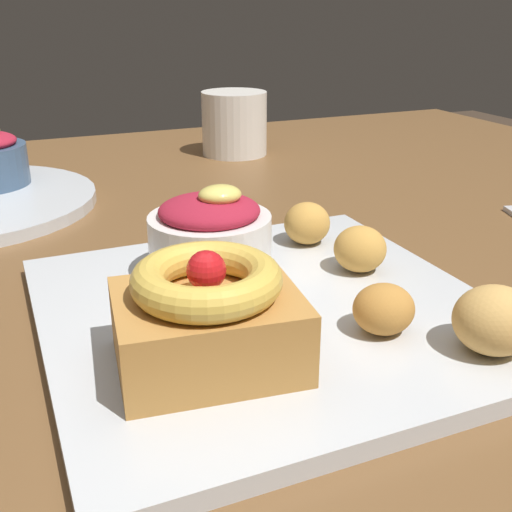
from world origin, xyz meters
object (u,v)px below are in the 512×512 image
Objects in this scene: cake_slice at (208,316)px; fritter_extra at (495,320)px; front_plate at (268,313)px; coffee_mug at (234,123)px; fritter_front at (384,309)px; fritter_middle at (360,249)px; fritter_back at (307,223)px; berry_ramekin at (210,237)px.

cake_slice reaches higher than fritter_extra.
front_plate is 3.24× the size of coffee_mug.
fritter_front is 0.43× the size of coffee_mug.
fritter_middle is 0.07m from fritter_back.
fritter_front is at bearing -101.67° from coffee_mug.
cake_slice is at bearing -109.90° from berry_ramekin.
fritter_back is at bearing -102.32° from coffee_mug.
fritter_front reaches higher than front_plate.
front_plate is 0.07m from berry_ramekin.
fritter_back is at bearing 50.25° from front_plate.
cake_slice is 0.17m from fritter_middle.
fritter_extra is at bearing -55.18° from berry_ramekin.
berry_ramekin is 1.83× the size of fritter_extra.
coffee_mug is at bearing 77.68° from fritter_back.
cake_slice is 0.57m from coffee_mug.
front_plate is 7.57× the size of fritter_back.
fritter_extra is (0.10, -0.10, 0.03)m from front_plate.
coffee_mug is (0.07, 0.44, 0.01)m from fritter_middle.
coffee_mug reaches higher than fritter_extra.
fritter_middle reaches higher than front_plate.
berry_ramekin is 2.31× the size of fritter_back.
fritter_back is (-0.01, 0.07, 0.00)m from fritter_middle.
berry_ramekin reaches higher than fritter_front.
berry_ramekin is 0.10m from fritter_back.
front_plate is 2.67× the size of cake_slice.
fritter_front is at bearing -3.84° from cake_slice.
fritter_middle is (0.11, -0.03, -0.01)m from berry_ramekin.
berry_ramekin is 0.14m from fritter_front.
front_plate is 0.08m from fritter_front.
fritter_front is at bearing -60.41° from berry_ramekin.
fritter_extra is at bearing -96.36° from coffee_mug.
coffee_mug reaches higher than berry_ramekin.
cake_slice is 0.11m from fritter_front.
fritter_middle is 1.03× the size of fritter_back.
fritter_extra reaches higher than fritter_back.
cake_slice is at bearing -138.36° from front_plate.
cake_slice is 2.84× the size of fritter_back.
fritter_front is (0.11, -0.01, -0.01)m from cake_slice.
cake_slice reaches higher than front_plate.
fritter_extra is at bearing -86.23° from fritter_middle.
front_plate is 0.12m from fritter_back.
fritter_middle is at bearing -99.28° from coffee_mug.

